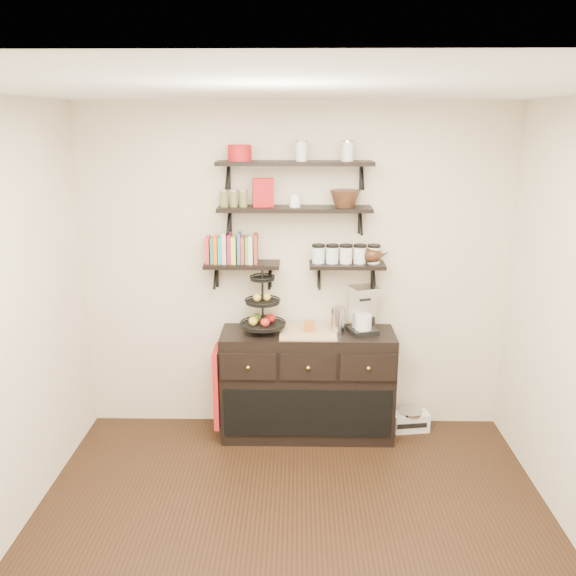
{
  "coord_description": "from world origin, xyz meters",
  "views": [
    {
      "loc": [
        0.03,
        -3.12,
        2.56
      ],
      "look_at": [
        -0.04,
        1.15,
        1.37
      ],
      "focal_mm": 38.0,
      "sensor_mm": 36.0,
      "label": 1
    }
  ],
  "objects_px": {
    "coffee_maker": "(363,310)",
    "fruit_stand": "(263,310)",
    "radio": "(410,421)",
    "sideboard": "(307,384)"
  },
  "relations": [
    {
      "from": "coffee_maker",
      "to": "fruit_stand",
      "type": "bearing_deg",
      "value": 162.81
    },
    {
      "from": "fruit_stand",
      "to": "radio",
      "type": "xyz_separation_m",
      "value": [
        1.24,
        0.06,
        -0.99
      ]
    },
    {
      "from": "fruit_stand",
      "to": "radio",
      "type": "bearing_deg",
      "value": 2.97
    },
    {
      "from": "sideboard",
      "to": "radio",
      "type": "xyz_separation_m",
      "value": [
        0.88,
        0.07,
        -0.36
      ]
    },
    {
      "from": "coffee_maker",
      "to": "radio",
      "type": "height_order",
      "value": "coffee_maker"
    },
    {
      "from": "sideboard",
      "to": "radio",
      "type": "relative_size",
      "value": 4.41
    },
    {
      "from": "sideboard",
      "to": "fruit_stand",
      "type": "relative_size",
      "value": 2.64
    },
    {
      "from": "radio",
      "to": "sideboard",
      "type": "bearing_deg",
      "value": 175.77
    },
    {
      "from": "sideboard",
      "to": "radio",
      "type": "distance_m",
      "value": 0.95
    },
    {
      "from": "sideboard",
      "to": "coffee_maker",
      "type": "relative_size",
      "value": 3.63
    }
  ]
}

